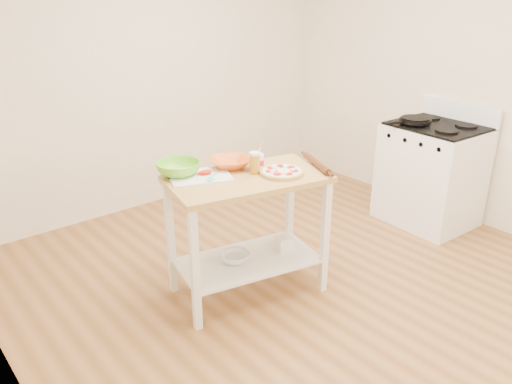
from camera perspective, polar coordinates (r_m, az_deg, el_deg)
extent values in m
cube|color=#9C6A39|center=(3.82, 7.14, -11.07)|extent=(4.00, 4.50, 0.02)
cube|color=white|center=(5.04, -11.57, 13.61)|extent=(4.00, 0.02, 2.70)
cube|color=white|center=(4.93, 24.60, 11.89)|extent=(0.02, 4.50, 2.70)
cube|color=tan|center=(3.37, -1.00, 1.47)|extent=(1.17, 0.81, 0.04)
cube|color=white|center=(3.64, -0.93, -7.82)|extent=(1.08, 0.73, 0.02)
cube|color=white|center=(3.19, -6.97, -8.98)|extent=(0.06, 0.06, 0.86)
cube|color=white|center=(3.60, -9.74, -5.26)|extent=(0.06, 0.06, 0.86)
cube|color=white|center=(3.59, 7.87, -5.24)|extent=(0.06, 0.06, 0.86)
cube|color=white|center=(3.96, 3.85, -2.32)|extent=(0.06, 0.06, 0.86)
cube|color=white|center=(4.91, 19.33, 1.81)|extent=(0.72, 0.83, 0.92)
cube|color=black|center=(4.78, 20.04, 7.08)|extent=(0.68, 0.78, 0.02)
cube|color=white|center=(5.02, 22.25, 8.53)|extent=(0.07, 0.79, 0.18)
cylinder|color=black|center=(4.73, 17.73, 7.81)|extent=(0.28, 0.28, 0.03)
cube|color=black|center=(4.60, 15.63, 7.64)|extent=(0.17, 0.08, 0.02)
cylinder|color=tan|center=(3.41, 2.95, 2.20)|extent=(0.30, 0.30, 0.02)
cylinder|color=tan|center=(3.40, 2.96, 2.38)|extent=(0.30, 0.30, 0.01)
cylinder|color=white|center=(3.40, 2.96, 2.40)|extent=(0.27, 0.27, 0.01)
cylinder|color=red|center=(3.46, 3.98, 2.84)|extent=(0.06, 0.06, 0.01)
cylinder|color=red|center=(3.48, 2.80, 3.00)|extent=(0.06, 0.06, 0.01)
cylinder|color=red|center=(3.45, 1.74, 2.80)|extent=(0.06, 0.06, 0.01)
cylinder|color=red|center=(3.38, 1.56, 2.37)|extent=(0.06, 0.06, 0.01)
cylinder|color=red|center=(3.32, 2.46, 2.04)|extent=(0.06, 0.06, 0.01)
cylinder|color=red|center=(3.33, 3.75, 2.07)|extent=(0.06, 0.06, 0.01)
cylinder|color=red|center=(3.39, 4.41, 2.43)|extent=(0.06, 0.06, 0.01)
sphere|color=white|center=(3.46, 3.34, 2.85)|extent=(0.04, 0.04, 0.04)
sphere|color=white|center=(3.44, 2.05, 2.77)|extent=(0.04, 0.04, 0.04)
sphere|color=white|center=(3.36, 1.84, 2.28)|extent=(0.04, 0.04, 0.04)
sphere|color=white|center=(3.34, 3.30, 2.09)|extent=(0.04, 0.04, 0.04)
sphere|color=white|center=(3.40, 4.16, 2.47)|extent=(0.04, 0.04, 0.04)
sphere|color=white|center=(3.47, 3.41, 2.92)|extent=(0.04, 0.04, 0.04)
sphere|color=white|center=(3.43, 2.24, 2.72)|extent=(0.04, 0.04, 0.04)
plane|color=#22661B|center=(3.44, 4.06, 2.75)|extent=(0.03, 0.03, 0.00)
plane|color=#22661B|center=(3.46, 2.96, 2.92)|extent=(0.04, 0.04, 0.00)
plane|color=#22661B|center=(3.43, 2.03, 2.76)|extent=(0.03, 0.03, 0.00)
plane|color=#22661B|center=(3.38, 2.30, 2.44)|extent=(0.03, 0.03, 0.00)
cube|color=white|center=(3.37, -6.41, 1.79)|extent=(0.48, 0.43, 0.01)
cube|color=#F4EACC|center=(3.41, -8.63, 2.25)|extent=(0.03, 0.03, 0.02)
cube|color=#F4EACC|center=(3.41, -8.06, 2.31)|extent=(0.03, 0.03, 0.02)
cube|color=#F4EACC|center=(3.42, -7.48, 2.38)|extent=(0.03, 0.03, 0.02)
cube|color=#F4EACC|center=(3.44, -8.73, 2.44)|extent=(0.03, 0.03, 0.02)
cube|color=#F4EACC|center=(3.45, -8.16, 2.50)|extent=(0.03, 0.03, 0.02)
cube|color=#F4EACC|center=(3.45, -7.59, 2.56)|extent=(0.03, 0.03, 0.02)
cylinder|color=red|center=(3.39, -6.15, 2.10)|extent=(0.07, 0.07, 0.01)
cylinder|color=red|center=(3.39, -5.91, 2.23)|extent=(0.07, 0.07, 0.01)
cylinder|color=red|center=(3.39, -5.66, 2.35)|extent=(0.07, 0.07, 0.01)
cube|color=#3ED5D6|center=(3.27, -5.21, 1.38)|extent=(0.07, 0.06, 0.01)
cylinder|color=#3ED5D6|center=(3.34, -4.99, 1.87)|extent=(0.10, 0.05, 0.01)
cube|color=silver|center=(3.45, -7.72, 2.37)|extent=(0.18, 0.04, 0.00)
cube|color=black|center=(3.37, -9.36, 1.86)|extent=(0.10, 0.03, 0.01)
imported|color=#DC5D19|center=(3.53, -2.98, 3.35)|extent=(0.38, 0.38, 0.07)
imported|color=#6FCC28|center=(3.41, -8.87, 2.65)|extent=(0.38, 0.38, 0.09)
cylinder|color=#B97F1E|center=(3.40, -0.15, 3.20)|extent=(0.07, 0.07, 0.13)
cylinder|color=white|center=(3.38, -0.15, 4.41)|extent=(0.08, 0.08, 0.02)
cylinder|color=white|center=(3.48, 0.16, 3.46)|extent=(0.09, 0.09, 0.11)
cylinder|color=red|center=(3.48, 0.16, 3.46)|extent=(0.09, 0.09, 0.04)
cylinder|color=silver|center=(3.46, 0.41, 4.88)|extent=(0.01, 0.06, 0.11)
cylinder|color=#532913|center=(3.57, 6.94, 3.24)|extent=(0.20, 0.39, 0.05)
imported|color=silver|center=(3.60, -2.46, -7.44)|extent=(0.24, 0.24, 0.07)
cube|color=white|center=(3.74, 3.17, -5.88)|extent=(0.13, 0.13, 0.11)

